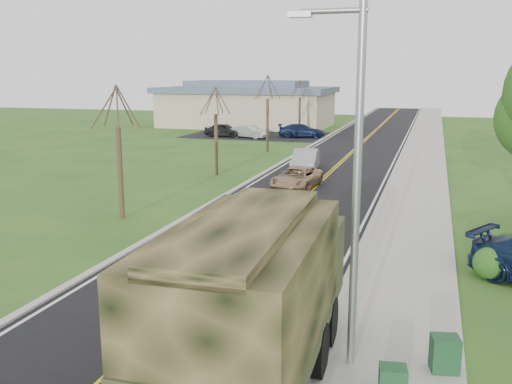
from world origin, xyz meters
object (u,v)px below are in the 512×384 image
at_px(utility_box_far, 393,382).
at_px(sedan_silver, 305,161).
at_px(utility_box_near, 445,354).
at_px(military_truck, 255,290).
at_px(suv_champagne, 297,178).

bearing_deg(utility_box_far, sedan_silver, 97.62).
bearing_deg(utility_box_near, sedan_silver, 96.93).
bearing_deg(utility_box_far, military_truck, 179.84).
bearing_deg(utility_box_far, utility_box_near, 45.31).
bearing_deg(military_truck, utility_box_far, 6.55).
bearing_deg(suv_champagne, utility_box_near, -61.80).
xyz_separation_m(utility_box_near, utility_box_far, (-1.02, -1.40, -0.07)).
bearing_deg(military_truck, suv_champagne, 99.17).
xyz_separation_m(suv_champagne, sedan_silver, (-0.78, 5.81, 0.13)).
height_order(suv_champagne, utility_box_near, suv_champagne).
distance_m(military_truck, utility_box_far, 3.35).
relative_size(sedan_silver, utility_box_near, 5.72).
bearing_deg(military_truck, utility_box_near, 23.50).
distance_m(suv_champagne, utility_box_far, 21.82).
bearing_deg(suv_champagne, sedan_silver, 103.50).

